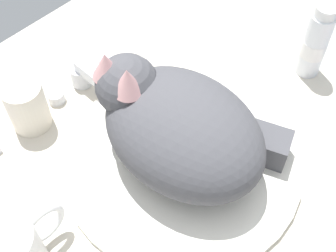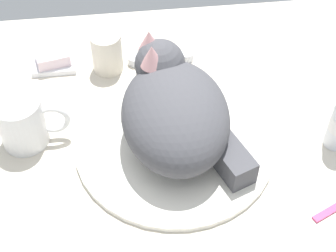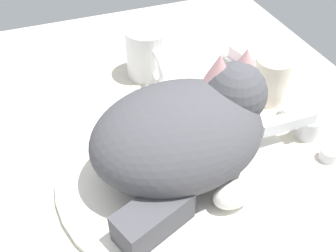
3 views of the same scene
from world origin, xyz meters
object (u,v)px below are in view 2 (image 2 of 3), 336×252
at_px(coffee_mug, 23,122).
at_px(soap_bar, 53,57).
at_px(cat, 175,110).
at_px(faucet, 162,57).
at_px(rinse_cup, 107,52).

relative_size(coffee_mug, soap_bar, 1.93).
relative_size(cat, soap_bar, 3.98).
xyz_separation_m(faucet, soap_bar, (-0.22, 0.03, -0.00)).
bearing_deg(soap_bar, faucet, -6.98).
distance_m(faucet, coffee_mug, 0.31).
height_order(faucet, cat, cat).
bearing_deg(faucet, coffee_mug, -146.99).
relative_size(cat, rinse_cup, 3.10).
xyz_separation_m(cat, rinse_cup, (-0.11, 0.21, -0.04)).
bearing_deg(faucet, soap_bar, 173.02).
xyz_separation_m(coffee_mug, rinse_cup, (0.15, 0.18, -0.01)).
bearing_deg(cat, coffee_mug, 172.79).
distance_m(cat, soap_bar, 0.33).
relative_size(faucet, coffee_mug, 1.08).
relative_size(faucet, cat, 0.53).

